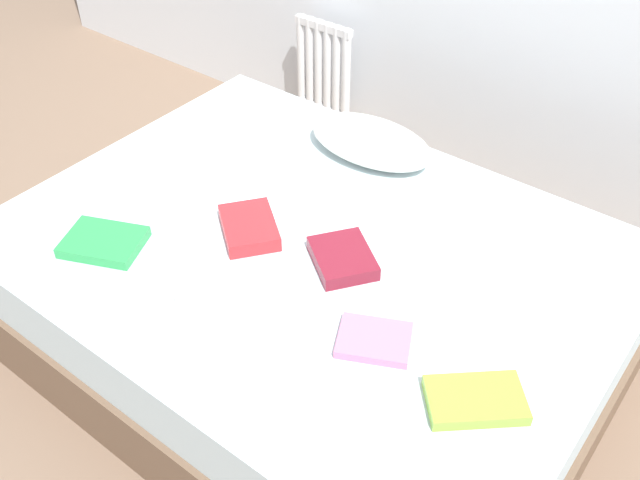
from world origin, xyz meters
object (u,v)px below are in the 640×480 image
object	(u,v)px
textbook_white	(224,294)
textbook_maroon	(343,258)
textbook_pink	(374,340)
textbook_green	(104,242)
pillow	(371,141)
textbook_lime	(475,400)
textbook_red	(249,227)
bed	(311,298)
radiator	(323,69)

from	to	relation	value
textbook_white	textbook_maroon	size ratio (longest dim) A/B	1.11
textbook_pink	textbook_white	world-z (taller)	textbook_white
textbook_green	textbook_white	bearing A→B (deg)	-16.55
pillow	textbook_pink	xyz separation A→B (m)	(0.55, -0.78, -0.04)
textbook_white	textbook_lime	world-z (taller)	textbook_white
textbook_white	textbook_maroon	bearing A→B (deg)	52.10
pillow	textbook_red	xyz separation A→B (m)	(-0.04, -0.64, -0.03)
bed	textbook_pink	xyz separation A→B (m)	(0.41, -0.23, 0.27)
bed	radiator	world-z (taller)	radiator
bed	radiator	size ratio (longest dim) A/B	4.17
pillow	textbook_lime	size ratio (longest dim) A/B	2.03
radiator	pillow	xyz separation A→B (m)	(0.72, -0.65, 0.18)
textbook_green	textbook_lime	size ratio (longest dim) A/B	0.99
pillow	bed	bearing A→B (deg)	-75.25
textbook_lime	textbook_maroon	bearing A→B (deg)	117.31
bed	textbook_pink	world-z (taller)	textbook_pink
textbook_green	textbook_red	bearing A→B (deg)	22.03
pillow	textbook_maroon	distance (m)	0.64
textbook_red	textbook_white	size ratio (longest dim) A/B	0.97
textbook_maroon	textbook_lime	xyz separation A→B (m)	(0.59, -0.23, -0.01)
textbook_pink	pillow	bearing A→B (deg)	99.23
pillow	textbook_maroon	xyz separation A→B (m)	(0.29, -0.57, -0.03)
bed	textbook_maroon	distance (m)	0.31
bed	textbook_red	bearing A→B (deg)	-156.12
textbook_red	textbook_pink	xyz separation A→B (m)	(0.60, -0.15, -0.01)
textbook_lime	pillow	bearing A→B (deg)	96.04
bed	textbook_green	bearing A→B (deg)	-141.01
radiator	pillow	bearing A→B (deg)	-41.99
textbook_maroon	textbook_lime	world-z (taller)	textbook_maroon
radiator	pillow	world-z (taller)	radiator
textbook_green	textbook_pink	size ratio (longest dim) A/B	1.22
textbook_red	textbook_pink	size ratio (longest dim) A/B	1.15
radiator	textbook_pink	distance (m)	1.92
radiator	textbook_white	xyz separation A→B (m)	(0.82, -1.56, 0.15)
radiator	textbook_green	distance (m)	1.66
textbook_maroon	textbook_white	bearing A→B (deg)	-81.99
bed	textbook_lime	world-z (taller)	textbook_lime
textbook_white	textbook_lime	size ratio (longest dim) A/B	0.95
textbook_red	textbook_maroon	xyz separation A→B (m)	(0.33, 0.07, -0.00)
textbook_red	textbook_pink	distance (m)	0.61
textbook_red	textbook_white	distance (m)	0.31
textbook_red	radiator	bearing A→B (deg)	155.25
textbook_lime	textbook_red	bearing A→B (deg)	128.58
radiator	textbook_red	size ratio (longest dim) A/B	2.08
bed	textbook_white	xyz separation A→B (m)	(-0.04, -0.36, 0.28)
textbook_pink	textbook_green	bearing A→B (deg)	165.63
textbook_lime	radiator	bearing A→B (deg)	96.24
textbook_white	textbook_red	bearing A→B (deg)	108.53
radiator	textbook_white	world-z (taller)	radiator
textbook_red	textbook_green	xyz separation A→B (m)	(-0.33, -0.33, -0.01)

